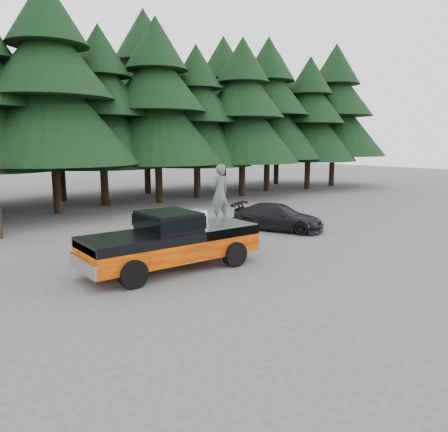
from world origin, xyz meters
TOP-DOWN VIEW (x-y plane):
  - ground at (0.00, 0.00)m, footprint 120.00×120.00m
  - pickup_truck at (-1.56, 0.52)m, footprint 6.00×2.04m
  - truck_cab at (-1.66, 0.52)m, footprint 1.66×1.90m
  - air_compressor at (-0.56, 0.65)m, footprint 0.85×0.79m
  - man_on_bed at (0.48, 0.65)m, footprint 0.77×0.52m
  - parked_car at (5.76, 3.09)m, footprint 3.51×4.64m
  - treeline at (0.42, 17.20)m, footprint 60.15×16.05m

SIDE VIEW (x-z plane):
  - ground at x=0.00m, z-range 0.00..0.00m
  - parked_car at x=5.76m, z-range 0.00..1.25m
  - pickup_truck at x=-1.56m, z-range 0.00..1.33m
  - air_compressor at x=-0.56m, z-range 1.33..1.80m
  - truck_cab at x=-1.66m, z-range 1.33..1.92m
  - man_on_bed at x=0.48m, z-range 1.33..3.37m
  - treeline at x=0.42m, z-range -1.03..16.47m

